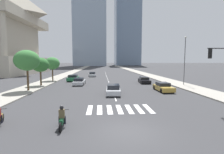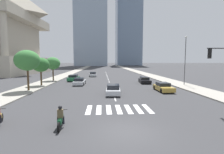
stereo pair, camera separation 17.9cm
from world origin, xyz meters
TOP-DOWN VIEW (x-y plane):
  - ground_plane at (0.00, 0.00)m, footprint 800.00×800.00m
  - sidewalk_east at (13.00, 30.00)m, footprint 4.00×260.00m
  - sidewalk_west at (-13.00, 30.00)m, footprint 4.00×260.00m
  - crosswalk_near at (0.00, 4.84)m, footprint 5.85×2.94m
  - lane_divider_center at (0.00, 32.84)m, footprint 0.14×50.00m
  - motorcycle_lead at (-4.25, 0.95)m, footprint 0.70×2.17m
  - sedan_silver_0 at (-0.03, 11.93)m, footprint 2.07×4.76m
  - sedan_green_1 at (-7.80, 27.08)m, footprint 2.15×4.52m
  - sedan_silver_2 at (-4.13, 37.50)m, footprint 2.22×4.39m
  - sedan_silver_3 at (-5.69, 21.06)m, footprint 1.96×4.56m
  - sedan_black_4 at (7.03, 22.72)m, footprint 2.19×4.61m
  - sedan_gold_5 at (7.45, 13.62)m, footprint 1.89×4.32m
  - street_lamp_east at (13.30, 18.96)m, footprint 0.50×0.24m
  - street_tree_nearest at (-12.20, 14.69)m, footprint 3.47×3.47m
  - street_tree_second at (-12.20, 19.88)m, footprint 2.92×2.92m
  - street_tree_third at (-12.20, 27.07)m, footprint 3.16×3.16m
  - office_tower_left_skyline at (-11.43, 149.74)m, footprint 29.76×22.66m
  - office_tower_center_skyline at (26.72, 171.08)m, footprint 25.34×29.57m

SIDE VIEW (x-z plane):
  - ground_plane at x=0.00m, z-range 0.00..0.00m
  - lane_divider_center at x=0.00m, z-range 0.00..0.01m
  - crosswalk_near at x=0.00m, z-range 0.00..0.01m
  - sidewalk_east at x=13.00m, z-range 0.00..0.15m
  - sidewalk_west at x=-13.00m, z-range 0.00..0.15m
  - sedan_black_4 at x=7.03m, z-range -0.04..1.17m
  - sedan_gold_5 at x=7.45m, z-range -0.05..1.20m
  - motorcycle_lead at x=-4.25m, z-range -0.16..1.33m
  - sedan_silver_3 at x=-5.69m, z-range -0.05..1.23m
  - sedan_silver_2 at x=-4.13m, z-range -0.05..1.23m
  - sedan_silver_0 at x=-0.03m, z-range -0.05..1.24m
  - sedan_green_1 at x=-7.80m, z-range -0.06..1.33m
  - street_tree_second at x=-12.20m, z-range 1.31..6.14m
  - street_tree_third at x=-12.20m, z-range 1.33..6.41m
  - street_tree_nearest at x=-12.20m, z-range 1.56..7.38m
  - street_lamp_east at x=13.30m, z-range 0.76..9.34m
  - office_tower_center_skyline at x=26.72m, z-range -3.73..112.73m
  - office_tower_left_skyline at x=-11.43m, z-range -5.39..126.42m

